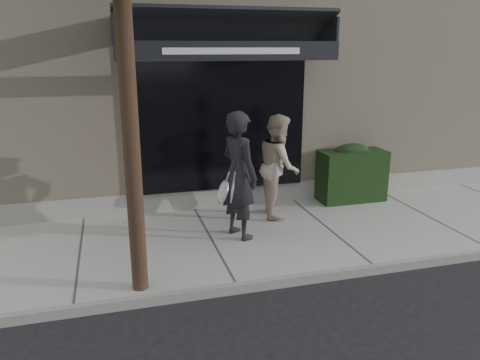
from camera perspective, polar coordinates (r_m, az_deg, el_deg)
name	(u,v)px	position (r m, az deg, el deg)	size (l,w,h in m)	color
ground	(326,233)	(8.19, 10.39, -6.37)	(80.00, 80.00, 0.00)	black
sidewalk	(326,230)	(8.17, 10.42, -5.98)	(20.00, 3.00, 0.12)	#989893
curb	(374,269)	(6.93, 16.04, -10.39)	(20.00, 0.10, 0.14)	gray
building_facade	(245,61)	(12.23, 0.64, 14.35)	(14.30, 8.04, 5.64)	beige
hedge	(350,173)	(9.53, 13.32, 0.81)	(1.30, 0.70, 1.14)	black
pedestrian_front	(239,175)	(7.31, -0.09, 0.56)	(0.83, 1.01, 2.03)	black
pedestrian_back	(279,166)	(8.34, 4.74, 1.75)	(0.88, 1.03, 1.83)	#BCA896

